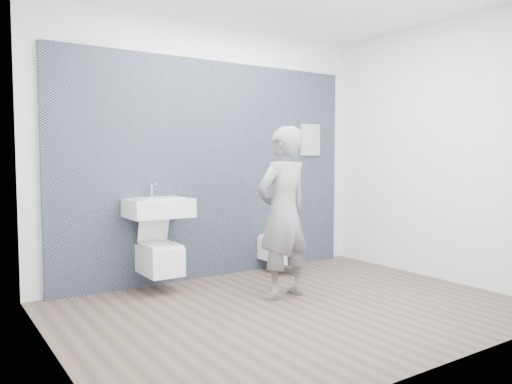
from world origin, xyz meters
TOP-DOWN VIEW (x-y plane):
  - ground at (0.00, 0.00)m, footprint 4.00×4.00m
  - room_shell at (0.00, 0.00)m, footprint 4.00×4.00m
  - tile_wall at (0.00, 1.47)m, footprint 3.60×0.06m
  - washbasin at (-0.76, 1.21)m, footprint 0.61×0.46m
  - toilet_square at (-0.76, 1.20)m, footprint 0.34×0.49m
  - toilet_rounded at (0.74, 1.17)m, footprint 0.32×0.54m
  - info_placard at (1.37, 1.43)m, footprint 0.29×0.03m
  - visitor at (0.13, 0.33)m, footprint 0.64×0.46m

SIDE VIEW (x-z plane):
  - ground at x=0.00m, z-range 0.00..0.00m
  - tile_wall at x=0.00m, z-range -1.20..1.20m
  - info_placard at x=1.37m, z-range -0.20..0.20m
  - toilet_rounded at x=0.74m, z-range 0.13..0.43m
  - toilet_square at x=-0.76m, z-range 0.01..0.66m
  - visitor at x=0.13m, z-range 0.00..1.63m
  - washbasin at x=-0.76m, z-range 0.61..1.07m
  - room_shell at x=0.00m, z-range -0.26..3.74m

